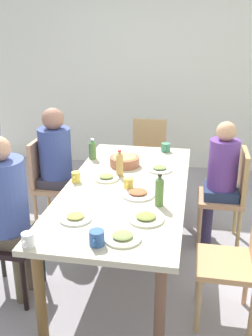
{
  "coord_description": "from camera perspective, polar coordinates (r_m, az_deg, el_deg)",
  "views": [
    {
      "loc": [
        2.82,
        0.51,
        1.97
      ],
      "look_at": [
        0.0,
        0.0,
        0.88
      ],
      "focal_mm": 42.16,
      "sensor_mm": 36.0,
      "label": 1
    }
  ],
  "objects": [
    {
      "name": "ground_plane",
      "position": [
        3.48,
        0.0,
        -13.63
      ],
      "size": [
        5.93,
        5.93,
        0.0
      ],
      "primitive_type": "plane",
      "color": "#979298"
    },
    {
      "name": "wall_left",
      "position": [
        5.42,
        4.94,
        13.65
      ],
      "size": [
        0.12,
        4.72,
        2.6
      ],
      "primitive_type": "cube",
      "color": "white",
      "rests_on": "ground_plane"
    },
    {
      "name": "dining_table",
      "position": [
        3.16,
        0.0,
        -3.79
      ],
      "size": [
        2.08,
        0.95,
        0.73
      ],
      "color": "#BEB59B",
      "rests_on": "ground_plane"
    },
    {
      "name": "chair_0",
      "position": [
        3.66,
        14.79,
        -3.36
      ],
      "size": [
        0.4,
        0.4,
        0.9
      ],
      "color": "tan",
      "rests_on": "ground_plane"
    },
    {
      "name": "person_0",
      "position": [
        3.59,
        13.54,
        -0.89
      ],
      "size": [
        0.3,
        0.3,
        1.15
      ],
      "color": "#372F55",
      "rests_on": "ground_plane"
    },
    {
      "name": "chair_1",
      "position": [
        3.9,
        -11.06,
        -1.56
      ],
      "size": [
        0.4,
        0.4,
        0.9
      ],
      "color": "tan",
      "rests_on": "ground_plane"
    },
    {
      "name": "person_1",
      "position": [
        3.79,
        -10.01,
        1.37
      ],
      "size": [
        0.31,
        0.31,
        1.21
      ],
      "color": "#363538",
      "rests_on": "ground_plane"
    },
    {
      "name": "chair_2",
      "position": [
        4.52,
        3.23,
        1.95
      ],
      "size": [
        0.4,
        0.4,
        0.9
      ],
      "color": "tan",
      "rests_on": "ground_plane"
    },
    {
      "name": "chair_3",
      "position": [
        2.75,
        16.15,
        -12.14
      ],
      "size": [
        0.4,
        0.4,
        0.9
      ],
      "color": "tan",
      "rests_on": "ground_plane"
    },
    {
      "name": "person_4",
      "position": [
        2.91,
        -16.99,
        -5.07
      ],
      "size": [
        0.33,
        0.33,
        1.24
      ],
      "color": "brown",
      "rests_on": "ground_plane"
    },
    {
      "name": "plate_0",
      "position": [
        3.45,
        4.87,
        -0.11
      ],
      "size": [
        0.22,
        0.22,
        0.04
      ],
      "color": "white",
      "rests_on": "dining_table"
    },
    {
      "name": "plate_1",
      "position": [
        3.25,
        -2.88,
        -1.41
      ],
      "size": [
        0.21,
        0.21,
        0.04
      ],
      "color": "silver",
      "rests_on": "dining_table"
    },
    {
      "name": "plate_2",
      "position": [
        2.61,
        2.9,
        -7.22
      ],
      "size": [
        0.24,
        0.24,
        0.04
      ],
      "color": "silver",
      "rests_on": "dining_table"
    },
    {
      "name": "plate_3",
      "position": [
        2.4,
        -0.51,
        -9.97
      ],
      "size": [
        0.23,
        0.23,
        0.04
      ],
      "color": "#E6E7C3",
      "rests_on": "dining_table"
    },
    {
      "name": "plate_4",
      "position": [
        2.64,
        -7.31,
        -7.11
      ],
      "size": [
        0.22,
        0.22,
        0.04
      ],
      "color": "white",
      "rests_on": "dining_table"
    },
    {
      "name": "plate_5",
      "position": [
        2.96,
        1.73,
        -3.68
      ],
      "size": [
        0.26,
        0.26,
        0.04
      ],
      "color": "white",
      "rests_on": "dining_table"
    },
    {
      "name": "bowl_0",
      "position": [
        3.53,
        -0.19,
        1.12
      ],
      "size": [
        0.27,
        0.27,
        0.1
      ],
      "color": "#A36043",
      "rests_on": "dining_table"
    },
    {
      "name": "cup_0",
      "position": [
        3.21,
        -7.27,
        -1.31
      ],
      "size": [
        0.11,
        0.07,
        0.08
      ],
      "color": "#EDD051",
      "rests_on": "dining_table"
    },
    {
      "name": "cup_1",
      "position": [
        3.04,
        0.37,
        -2.3
      ],
      "size": [
        0.11,
        0.08,
        0.09
      ],
      "color": "#E9C753",
      "rests_on": "dining_table"
    },
    {
      "name": "cup_2",
      "position": [
        3.94,
        5.76,
        2.97
      ],
      "size": [
        0.13,
        0.09,
        0.08
      ],
      "color": "#428A64",
      "rests_on": "dining_table"
    },
    {
      "name": "cup_3",
      "position": [
        2.38,
        -14.03,
        -10.08
      ],
      "size": [
        0.11,
        0.07,
        0.09
      ],
      "color": "white",
      "rests_on": "dining_table"
    },
    {
      "name": "cup_4",
      "position": [
        2.33,
        -4.26,
        -10.06
      ],
      "size": [
        0.13,
        0.09,
        0.09
      ],
      "color": "#355C9B",
      "rests_on": "dining_table"
    },
    {
      "name": "bottle_0",
      "position": [
        2.77,
        4.85,
        -3.33
      ],
      "size": [
        0.06,
        0.06,
        0.24
      ],
      "color": "#548237",
      "rests_on": "dining_table"
    },
    {
      "name": "bottle_1",
      "position": [
        3.71,
        -4.86,
        2.68
      ],
      "size": [
        0.07,
        0.07,
        0.2
      ],
      "color": "#527B3E",
      "rests_on": "dining_table"
    },
    {
      "name": "bottle_2",
      "position": [
        3.28,
        -0.92,
        0.59
      ],
      "size": [
        0.06,
        0.06,
        0.23
      ],
      "color": "tan",
      "rests_on": "dining_table"
    }
  ]
}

